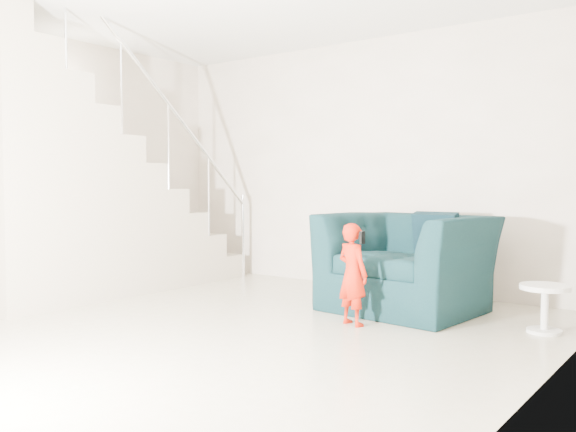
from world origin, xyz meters
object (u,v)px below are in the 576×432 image
object	(u,v)px
armchair	(407,262)
staircase	(79,202)
side_table	(545,301)
toddler	(353,274)

from	to	relation	value
armchair	staircase	distance (m)	3.30
side_table	staircase	distance (m)	4.41
toddler	staircase	size ratio (longest dim) A/B	0.23
toddler	side_table	distance (m)	1.47
side_table	staircase	bearing A→B (deg)	-164.42
armchair	staircase	xyz separation A→B (m)	(-2.98, -1.31, 0.52)
toddler	staircase	distance (m)	2.98
armchair	staircase	bearing A→B (deg)	-150.45
armchair	toddler	distance (m)	0.79
armchair	side_table	bearing A→B (deg)	-0.83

